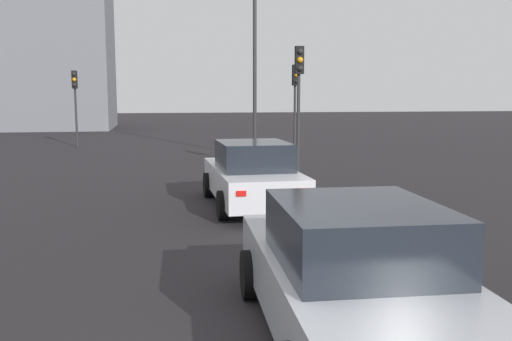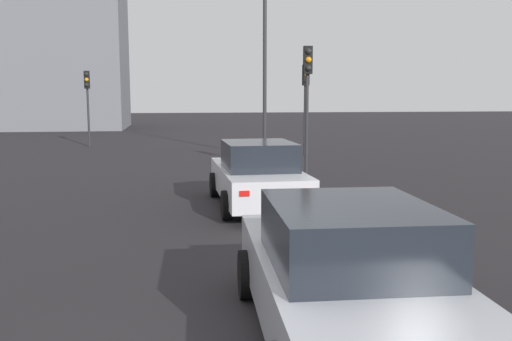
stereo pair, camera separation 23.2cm
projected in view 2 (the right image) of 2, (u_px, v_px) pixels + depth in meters
car_white_left_lead at (258, 175)px, 13.19m from camera, size 4.54×2.09×1.57m
car_silver_left_second at (345, 275)px, 5.88m from camera, size 4.53×2.17×1.56m
traffic_light_near_left at (87, 92)px, 28.27m from camera, size 0.32×0.29×3.88m
traffic_light_near_right at (306, 90)px, 24.22m from camera, size 0.32×0.30×3.97m
traffic_light_far_left at (308, 83)px, 18.16m from camera, size 0.32×0.28×4.24m
street_lamp_kerbside at (265, 38)px, 23.28m from camera, size 0.56×0.36×8.76m
building_facade_left at (48, 30)px, 43.54m from camera, size 8.98×11.78×15.51m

